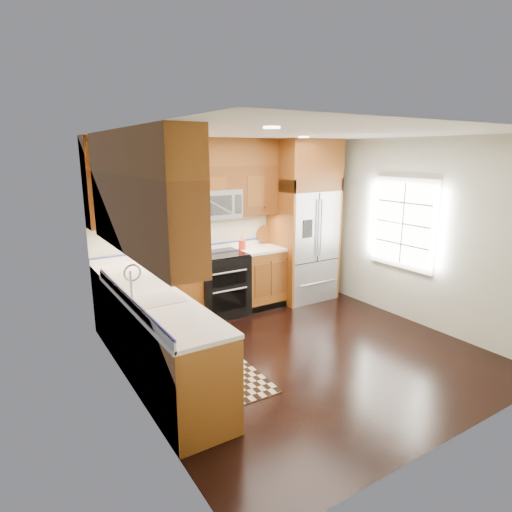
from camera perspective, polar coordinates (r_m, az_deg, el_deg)
ground at (r=5.43m, az=5.95°, el=-12.58°), size 4.00×4.00×0.00m
wall_back at (r=6.65m, az=-4.46°, el=4.14°), size 4.00×0.02×2.60m
wall_left at (r=4.10m, az=-16.22°, el=-2.39°), size 0.02×4.00×2.60m
wall_right at (r=6.41m, az=20.49°, el=2.96°), size 0.02×4.00×2.60m
window at (r=6.50m, az=19.05°, el=4.11°), size 0.04×1.10×1.30m
base_cabinets at (r=5.41m, az=-10.45°, el=-7.67°), size 2.85×3.00×0.90m
countertop at (r=5.41m, az=-9.73°, el=-2.37°), size 2.86×3.01×0.04m
upper_cabinets at (r=5.26m, az=-11.15°, el=9.38°), size 2.85×3.00×1.15m
range at (r=6.44m, az=-4.91°, el=-3.78°), size 0.76×0.67×0.95m
microwave at (r=6.31m, az=-5.69°, el=6.90°), size 0.76×0.40×0.42m
refrigerator at (r=7.05m, az=6.39°, el=4.66°), size 0.98×0.75×2.60m
sink_faucet at (r=4.47m, az=-13.52°, el=-5.02°), size 0.54×0.44×0.37m
rug at (r=5.02m, az=-6.80°, el=-14.86°), size 1.02×1.66×0.01m
knife_block at (r=6.05m, az=-13.12°, el=0.40°), size 0.13×0.15×0.25m
utensil_crock at (r=6.56m, az=-1.88°, el=1.78°), size 0.14×0.14×0.31m
cutting_board at (r=7.04m, az=1.23°, el=1.80°), size 0.35×0.35×0.02m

